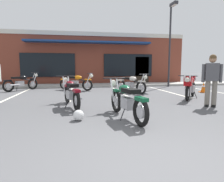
% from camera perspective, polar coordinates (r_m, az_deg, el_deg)
% --- Properties ---
extents(ground_plane, '(80.00, 80.00, 0.00)m').
position_cam_1_polar(ground_plane, '(5.96, -0.95, -5.30)').
color(ground_plane, '#515154').
extents(sidewalk_kerb, '(22.00, 1.80, 0.14)m').
position_cam_1_polar(sidewalk_kerb, '(13.33, -6.12, 1.71)').
color(sidewalk_kerb, '#A8A59E').
rests_on(sidewalk_kerb, ground_plane).
extents(brick_storefront_building, '(14.90, 6.16, 3.88)m').
position_cam_1_polar(brick_storefront_building, '(17.37, -7.17, 9.07)').
color(brick_storefront_building, brown).
rests_on(brick_storefront_building, ground_plane).
extents(painted_stall_lines, '(12.54, 4.80, 0.01)m').
position_cam_1_polar(painted_stall_lines, '(9.77, -4.61, -0.54)').
color(painted_stall_lines, silver).
rests_on(painted_stall_lines, ground_plane).
extents(motorcycle_foreground_classic, '(0.77, 2.10, 0.98)m').
position_cam_1_polar(motorcycle_foreground_classic, '(4.82, 4.29, -2.64)').
color(motorcycle_foreground_classic, black).
rests_on(motorcycle_foreground_classic, ground_plane).
extents(motorcycle_red_sportbike, '(1.26, 1.92, 0.98)m').
position_cam_1_polar(motorcycle_red_sportbike, '(9.72, 5.54, 2.14)').
color(motorcycle_red_sportbike, black).
rests_on(motorcycle_red_sportbike, ground_plane).
extents(motorcycle_black_cruiser, '(0.87, 2.08, 0.98)m').
position_cam_1_polar(motorcycle_black_cruiser, '(6.38, -11.90, -0.44)').
color(motorcycle_black_cruiser, black).
rests_on(motorcycle_black_cruiser, ground_plane).
extents(motorcycle_silver_naked, '(1.60, 1.70, 0.98)m').
position_cam_1_polar(motorcycle_silver_naked, '(11.80, -25.07, 2.35)').
color(motorcycle_silver_naked, black).
rests_on(motorcycle_silver_naked, ground_plane).
extents(motorcycle_blue_standard, '(1.90, 1.30, 0.98)m').
position_cam_1_polar(motorcycle_blue_standard, '(10.99, -10.52, 2.60)').
color(motorcycle_blue_standard, black).
rests_on(motorcycle_blue_standard, ground_plane).
extents(motorcycle_green_cafe_racer, '(1.55, 1.74, 0.98)m').
position_cam_1_polar(motorcycle_green_cafe_racer, '(8.43, 22.03, 1.40)').
color(motorcycle_green_cafe_racer, black).
rests_on(motorcycle_green_cafe_racer, ground_plane).
extents(person_in_black_shirt, '(0.58, 0.40, 1.68)m').
position_cam_1_polar(person_in_black_shirt, '(6.94, 27.27, 3.58)').
color(person_in_black_shirt, black).
rests_on(person_in_black_shirt, ground_plane).
extents(helmet_on_pavement, '(0.26, 0.26, 0.26)m').
position_cam_1_polar(helmet_on_pavement, '(4.73, -9.81, -7.02)').
color(helmet_on_pavement, silver).
rests_on(helmet_on_pavement, ground_plane).
extents(traffic_cone, '(0.34, 0.34, 0.53)m').
position_cam_1_polar(traffic_cone, '(10.96, 25.29, 0.97)').
color(traffic_cone, orange).
rests_on(traffic_cone, ground_plane).
extents(parking_lot_lamp_post, '(0.24, 0.76, 5.32)m').
position_cam_1_polar(parking_lot_lamp_post, '(13.64, 16.91, 15.64)').
color(parking_lot_lamp_post, '#2D2D33').
rests_on(parking_lot_lamp_post, ground_plane).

